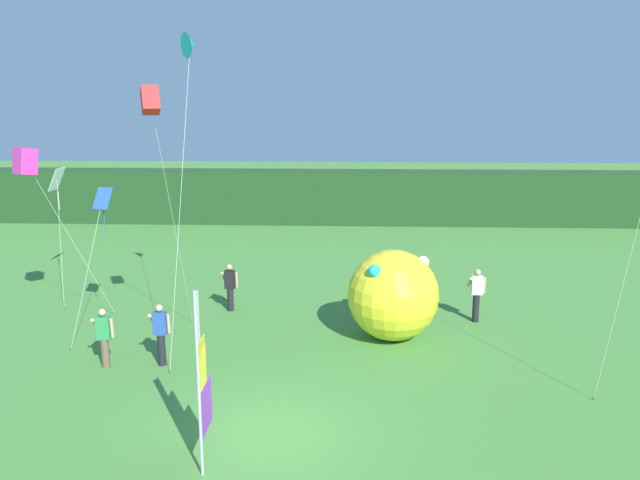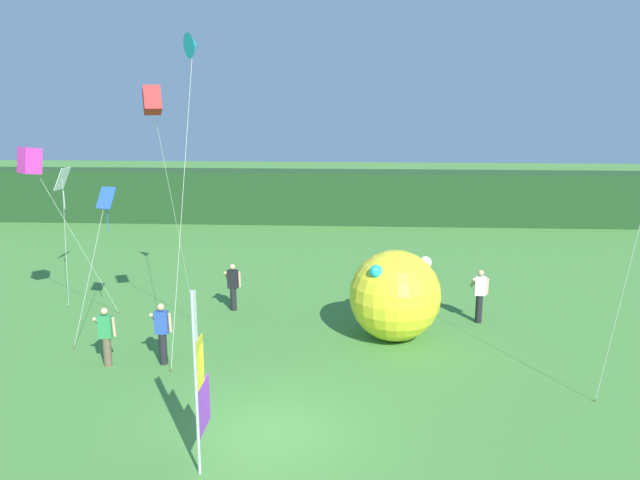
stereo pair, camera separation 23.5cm
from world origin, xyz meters
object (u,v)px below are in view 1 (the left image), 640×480
at_px(person_mid_field, 477,294).
at_px(kite_red_box_3, 150,102).
at_px(kite_blue_diamond_1, 101,207).
at_px(person_far_left, 104,336).
at_px(inflatable_balloon, 393,295).
at_px(kite_cyan_delta_5, 190,47).
at_px(person_near_banner, 161,333).
at_px(kite_white_diamond_2, 57,184).
at_px(person_far_right, 230,286).
at_px(kite_magenta_box_0, 25,161).
at_px(banner_flag, 202,383).

relative_size(person_mid_field, kite_red_box_3, 0.24).
bearing_deg(kite_blue_diamond_1, person_far_left, -72.17).
distance_m(inflatable_balloon, kite_cyan_delta_5, 9.46).
bearing_deg(kite_blue_diamond_1, person_near_banner, -45.00).
xyz_separation_m(kite_blue_diamond_1, kite_white_diamond_2, (-3.62, 4.95, 0.00)).
bearing_deg(kite_red_box_3, person_far_right, 75.88).
xyz_separation_m(person_far_left, person_far_right, (2.57, 4.82, -0.01)).
xyz_separation_m(person_near_banner, kite_blue_diamond_1, (-2.30, 2.30, 3.09)).
height_order(person_far_right, kite_magenta_box_0, kite_magenta_box_0).
distance_m(person_near_banner, person_far_right, 4.74).
bearing_deg(kite_white_diamond_2, inflatable_balloon, -21.94).
bearing_deg(person_mid_field, kite_cyan_delta_5, -173.45).
bearing_deg(kite_red_box_3, kite_white_diamond_2, 130.47).
distance_m(inflatable_balloon, kite_blue_diamond_1, 9.18).
height_order(kite_magenta_box_0, kite_white_diamond_2, kite_magenta_box_0).
relative_size(inflatable_balloon, kite_red_box_3, 0.37).
bearing_deg(person_far_left, kite_white_diamond_2, 120.66).
distance_m(kite_blue_diamond_1, kite_red_box_3, 4.33).
xyz_separation_m(person_far_left, inflatable_balloon, (7.99, 2.46, 0.50)).
height_order(person_near_banner, kite_magenta_box_0, kite_magenta_box_0).
bearing_deg(person_mid_field, person_near_banner, -157.53).
xyz_separation_m(inflatable_balloon, kite_white_diamond_2, (-12.41, 5.00, 2.64)).
height_order(banner_flag, person_far_left, banner_flag).
bearing_deg(kite_blue_diamond_1, person_mid_field, 7.63).
height_order(banner_flag, person_far_right, banner_flag).
relative_size(banner_flag, kite_white_diamond_2, 0.82).
height_order(inflatable_balloon, kite_blue_diamond_1, kite_blue_diamond_1).
bearing_deg(banner_flag, person_far_right, 97.32).
relative_size(person_far_left, person_far_right, 1.01).
relative_size(kite_white_diamond_2, kite_cyan_delta_5, 0.51).
xyz_separation_m(banner_flag, person_far_right, (-1.21, 9.44, -0.93)).
distance_m(person_far_right, kite_red_box_3, 7.65).
bearing_deg(person_mid_field, kite_magenta_box_0, -175.33).
relative_size(banner_flag, kite_red_box_3, 0.50).
height_order(person_near_banner, kite_blue_diamond_1, kite_blue_diamond_1).
xyz_separation_m(person_mid_field, kite_white_diamond_2, (-15.26, 3.39, 3.08)).
bearing_deg(person_near_banner, kite_red_box_3, 91.71).
height_order(person_far_right, kite_cyan_delta_5, kite_cyan_delta_5).
relative_size(inflatable_balloon, kite_magenta_box_0, 0.48).
distance_m(kite_blue_diamond_1, kite_cyan_delta_5, 5.43).
bearing_deg(kite_cyan_delta_5, inflatable_balloon, -5.60).
bearing_deg(kite_cyan_delta_5, person_far_right, 71.23).
relative_size(person_far_left, kite_white_diamond_2, 0.36).
height_order(person_far_left, kite_red_box_3, kite_red_box_3).
height_order(kite_magenta_box_0, kite_red_box_3, kite_red_box_3).
height_order(kite_blue_diamond_1, kite_red_box_3, kite_red_box_3).
relative_size(kite_blue_diamond_1, kite_cyan_delta_5, 0.50).
xyz_separation_m(kite_magenta_box_0, kite_cyan_delta_5, (5.17, 0.13, 3.34)).
distance_m(banner_flag, inflatable_balloon, 8.25).
relative_size(kite_magenta_box_0, kite_red_box_3, 0.76).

